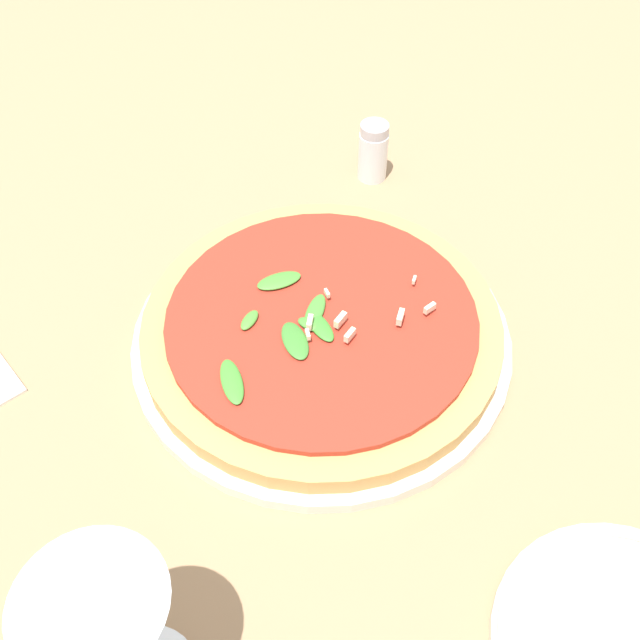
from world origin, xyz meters
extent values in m
plane|color=#9E7A56|center=(0.00, 0.00, 0.00)|extent=(6.00, 6.00, 0.00)
cylinder|color=silver|center=(0.00, 0.01, 0.01)|extent=(0.34, 0.34, 0.01)
cylinder|color=tan|center=(0.00, 0.01, 0.02)|extent=(0.32, 0.32, 0.02)
cylinder|color=#A82D1E|center=(0.00, 0.01, 0.03)|extent=(0.27, 0.27, 0.01)
ellipsoid|color=#3B7D2E|center=(0.00, 0.05, 0.04)|extent=(0.05, 0.04, 0.01)
ellipsoid|color=#448331|center=(0.00, 0.02, 0.04)|extent=(0.03, 0.02, 0.01)
ellipsoid|color=#40882E|center=(0.01, 0.11, 0.04)|extent=(0.05, 0.04, 0.01)
ellipsoid|color=#3C882F|center=(-0.01, 0.02, 0.04)|extent=(0.04, 0.03, 0.01)
ellipsoid|color=#458933|center=(0.01, 0.01, 0.04)|extent=(0.03, 0.05, 0.01)
ellipsoid|color=#458A31|center=(0.06, 0.00, 0.04)|extent=(0.04, 0.05, 0.01)
ellipsoid|color=#498D32|center=(0.05, 0.05, 0.04)|extent=(0.02, 0.03, 0.01)
cube|color=beige|center=(-0.02, 0.01, 0.04)|extent=(0.01, 0.01, 0.01)
cube|color=beige|center=(-0.01, 0.04, 0.04)|extent=(0.01, 0.01, 0.01)
cube|color=beige|center=(-0.07, -0.05, 0.04)|extent=(0.01, 0.01, 0.01)
cube|color=beige|center=(0.00, 0.03, 0.04)|extent=(0.01, 0.01, 0.01)
cube|color=beige|center=(0.01, -0.01, 0.04)|extent=(0.01, 0.01, 0.00)
cube|color=beige|center=(-0.06, -0.03, 0.04)|extent=(0.01, 0.01, 0.01)
cube|color=beige|center=(-0.04, 0.02, 0.04)|extent=(0.01, 0.01, 0.01)
cube|color=beige|center=(-0.04, -0.07, 0.04)|extent=(0.01, 0.01, 0.00)
cone|color=white|center=(-0.08, 0.31, 0.11)|extent=(0.08, 0.08, 0.08)
cylinder|color=silver|center=(0.10, -0.22, 0.03)|extent=(0.03, 0.03, 0.06)
cylinder|color=#B7B7BF|center=(0.10, -0.22, 0.06)|extent=(0.03, 0.03, 0.01)
camera|label=1|loc=(-0.26, 0.35, 0.52)|focal=42.00mm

